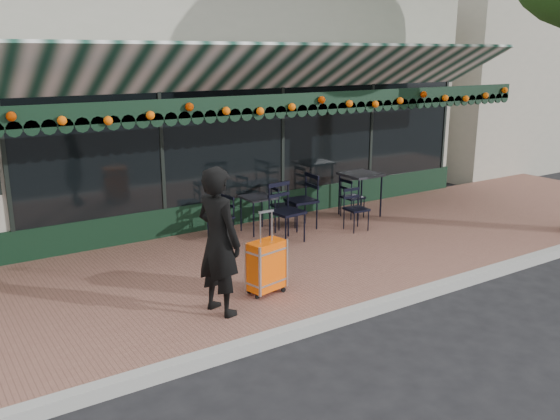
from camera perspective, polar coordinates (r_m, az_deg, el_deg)
ground at (r=7.74m, az=7.91°, el=-9.80°), size 80.00×80.00×0.00m
sidewalk at (r=9.19m, az=-0.29°, el=-5.09°), size 18.00×4.00×0.15m
curb at (r=7.65m, az=8.33°, el=-9.49°), size 18.00×0.16×0.15m
restaurant_building at (r=13.93m, az=-13.72°, el=10.61°), size 12.00×9.60×4.50m
neighbor_building_right at (r=22.12m, az=20.38°, el=11.90°), size 12.00×8.00×4.80m
woman at (r=7.06m, az=-5.91°, el=-3.00°), size 0.58×0.74×1.81m
suitcase at (r=7.75m, az=-1.32°, el=-5.43°), size 0.53×0.37×1.11m
cafe_table_a at (r=11.46m, az=7.77°, el=3.12°), size 0.68×0.68×0.84m
cafe_table_b at (r=10.32m, az=-2.15°, el=0.98°), size 0.53×0.53×0.65m
chair_a_left at (r=10.58m, az=2.06°, el=0.86°), size 0.54×0.54×1.00m
chair_a_right at (r=11.41m, az=7.01°, el=1.19°), size 0.39×0.39×0.76m
chair_a_front at (r=10.57m, az=7.36°, el=0.04°), size 0.40×0.40×0.75m
chair_b_left at (r=10.01m, az=-5.76°, el=-0.75°), size 0.43×0.43×0.75m
chair_b_right at (r=10.65m, az=0.34°, el=0.34°), size 0.45×0.45×0.77m
chair_b_front at (r=9.81m, az=0.68°, el=-0.26°), size 0.56×0.56×1.00m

